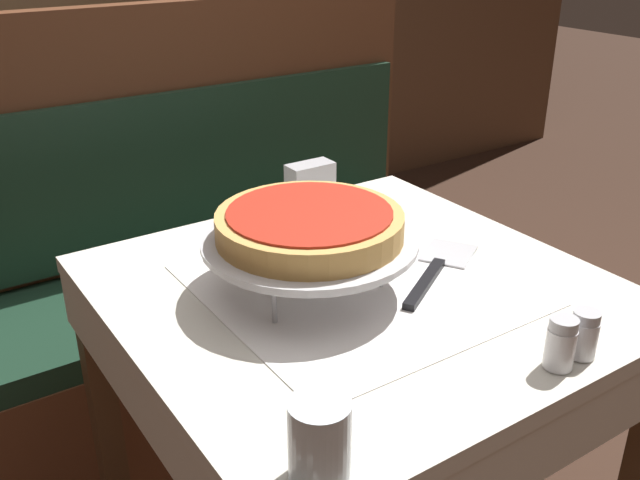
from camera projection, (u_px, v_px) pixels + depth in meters
The scene contains 11 objects.
dining_table_front at pixel (357, 332), 1.24m from camera, with size 0.79×0.79×0.75m.
dining_table_rear at pixel (62, 132), 2.40m from camera, with size 0.75×0.75×0.74m.
booth_bench at pixel (204, 308), 1.95m from camera, with size 1.49×0.46×1.12m.
pizza_pan_stand at pixel (310, 243), 1.15m from camera, with size 0.35×0.35×0.09m.
deep_dish_pizza at pixel (310, 224), 1.14m from camera, with size 0.30×0.30×0.05m.
pizza_server at pixel (435, 269), 1.24m from camera, with size 0.26×0.19×0.01m.
water_glass_near at pixel (320, 441), 0.77m from camera, with size 0.07×0.07×0.10m.
salt_shaker at pixel (561, 343), 0.97m from camera, with size 0.04×0.04×0.08m.
pepper_shaker at pixel (584, 334), 1.00m from camera, with size 0.04×0.04×0.07m.
napkin_holder at pixel (310, 184), 1.51m from camera, with size 0.10×0.05×0.09m.
condiment_caddy at pixel (73, 97), 2.28m from camera, with size 0.15×0.15×0.15m.
Camera 1 is at (-0.64, -0.84, 1.32)m, focal length 40.00 mm.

